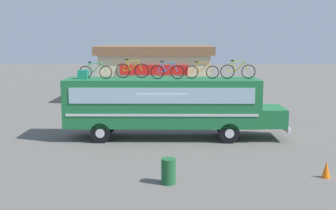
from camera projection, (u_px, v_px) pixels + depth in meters
name	position (u px, v px, depth m)	size (l,w,h in m)	color
ground_plane	(162.00, 138.00, 21.77)	(120.00, 120.00, 0.00)	#605E59
bus	(167.00, 103.00, 21.47)	(11.23, 2.41, 3.09)	#1E6B38
luggage_bag_1	(83.00, 74.00, 21.15)	(0.49, 0.52, 0.44)	#1E7F66
rooftop_bicycle_1	(95.00, 72.00, 21.12)	(1.67, 0.44, 0.87)	black
rooftop_bicycle_2	(132.00, 70.00, 21.54)	(1.71, 0.44, 0.97)	black
rooftop_bicycle_3	(167.00, 71.00, 21.00)	(1.68, 0.44, 0.91)	black
rooftop_bicycle_4	(202.00, 71.00, 21.15)	(1.72, 0.44, 0.88)	black
rooftop_bicycle_5	(238.00, 71.00, 21.11)	(1.77, 0.44, 0.95)	black
roadside_building	(156.00, 72.00, 34.93)	(9.23, 6.91, 4.46)	beige
trash_bin	(168.00, 171.00, 14.91)	(0.51, 0.51, 0.92)	#1E592D
traffic_cone	(326.00, 169.00, 15.56)	(0.32, 0.32, 0.64)	orange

